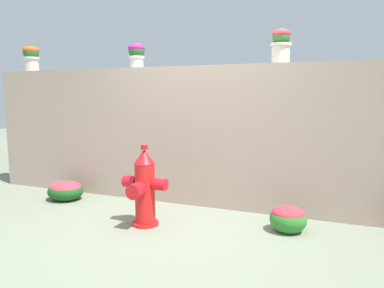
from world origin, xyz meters
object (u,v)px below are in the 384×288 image
potted_plant_2 (281,44)px  fire_hydrant (144,188)px  potted_plant_0 (31,56)px  flower_bush_right (65,190)px  potted_plant_1 (137,53)px  flower_bush_left (288,218)px

potted_plant_2 → fire_hydrant: size_ratio=0.45×
potted_plant_0 → flower_bush_right: (1.08, -0.60, -1.92)m
potted_plant_0 → fire_hydrant: potted_plant_0 is taller
potted_plant_0 → potted_plant_2: potted_plant_0 is taller
potted_plant_1 → potted_plant_2: potted_plant_2 is taller
potted_plant_1 → potted_plant_0: bearing=178.7°
potted_plant_0 → potted_plant_2: size_ratio=1.02×
potted_plant_2 → flower_bush_right: bearing=-168.8°
potted_plant_0 → flower_bush_right: size_ratio=0.83×
potted_plant_1 → fire_hydrant: potted_plant_1 is taller
flower_bush_right → potted_plant_0: bearing=151.0°
potted_plant_2 → flower_bush_right: 3.44m
potted_plant_0 → flower_bush_left: bearing=-9.5°
potted_plant_2 → flower_bush_right: (-2.81, -0.56, -1.91)m
potted_plant_1 → potted_plant_2: (1.95, 0.01, 0.03)m
potted_plant_1 → fire_hydrant: bearing=-57.5°
potted_plant_0 → potted_plant_2: 3.88m
fire_hydrant → flower_bush_left: size_ratio=2.33×
potted_plant_0 → fire_hydrant: size_ratio=0.46×
potted_plant_2 → fire_hydrant: potted_plant_2 is taller
potted_plant_2 → fire_hydrant: (-1.29, -1.03, -1.63)m
potted_plant_1 → flower_bush_right: bearing=-147.3°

